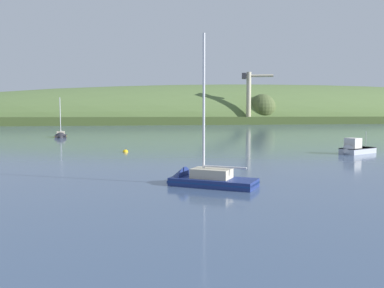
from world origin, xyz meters
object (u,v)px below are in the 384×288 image
(dockside_crane, at_px, (249,99))
(mooring_buoy_foreground, at_px, (125,152))
(fishing_boat_moored, at_px, (355,150))
(sailboat_midwater_white, at_px, (201,182))
(sailboat_near_mooring, at_px, (61,137))

(dockside_crane, distance_m, mooring_buoy_foreground, 132.19)
(dockside_crane, xyz_separation_m, fishing_boat_moored, (-22.22, -127.53, -10.65))
(dockside_crane, relative_size, sailboat_midwater_white, 2.09)
(sailboat_near_mooring, height_order, mooring_buoy_foreground, sailboat_near_mooring)
(sailboat_near_mooring, bearing_deg, mooring_buoy_foreground, 14.36)
(dockside_crane, bearing_deg, fishing_boat_moored, -85.49)
(dockside_crane, height_order, sailboat_midwater_white, dockside_crane)
(sailboat_near_mooring, height_order, sailboat_midwater_white, sailboat_midwater_white)
(dockside_crane, distance_m, fishing_boat_moored, 129.89)
(dockside_crane, distance_m, sailboat_midwater_white, 151.97)
(sailboat_midwater_white, height_order, mooring_buoy_foreground, sailboat_midwater_white)
(mooring_buoy_foreground, bearing_deg, sailboat_near_mooring, 114.04)
(dockside_crane, xyz_separation_m, sailboat_midwater_white, (-43.14, -145.32, -10.88))
(fishing_boat_moored, bearing_deg, sailboat_midwater_white, 11.04)
(mooring_buoy_foreground, bearing_deg, sailboat_midwater_white, -75.50)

